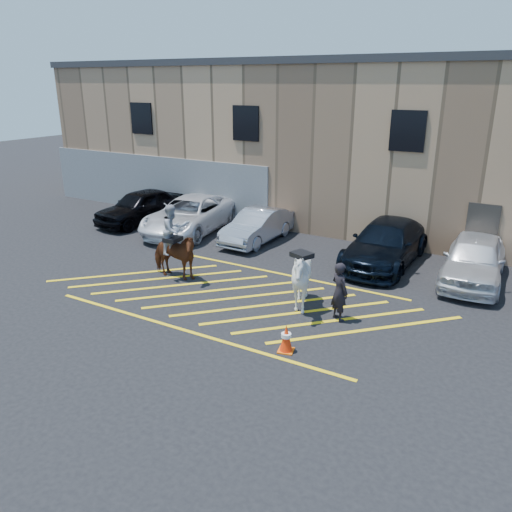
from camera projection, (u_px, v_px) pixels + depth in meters
The scene contains 12 objects.
ground at pixel (242, 295), 15.70m from camera, with size 90.00×90.00×0.00m, color black.
car_black_suv at pixel (141, 206), 23.40m from camera, with size 1.84×4.58×1.56m, color black.
car_white_pickup at pixel (190, 215), 21.99m from camera, with size 2.55×5.52×1.53m, color white.
car_silver_sedan at pixel (258, 226), 20.68m from camera, with size 1.42×4.06×1.34m, color #9CA0AA.
car_blue_suv at pixel (386, 243), 18.15m from camera, with size 2.16×5.31×1.54m, color black.
car_white_suv at pixel (474, 259), 16.50m from camera, with size 1.85×4.60×1.57m, color silver.
handler at pixel (339, 292), 13.80m from camera, with size 0.62×0.41×1.70m, color black.
warehouse at pixel (369, 139), 24.29m from camera, with size 32.42×10.20×7.30m.
hatching_zone at pixel (237, 298), 15.45m from camera, with size 12.60×5.12×0.01m.
mounted_bay at pixel (173, 249), 16.67m from camera, with size 1.96×0.94×2.56m.
saddled_white at pixel (301, 279), 14.41m from camera, with size 2.06×2.16×1.90m.
traffic_cone at pixel (286, 338), 12.31m from camera, with size 0.46×0.46×0.73m.
Camera 1 is at (7.57, -12.26, 6.37)m, focal length 35.00 mm.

